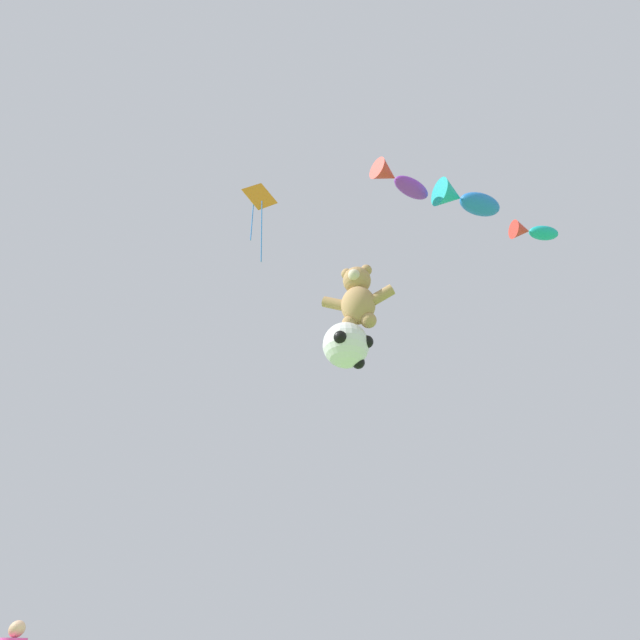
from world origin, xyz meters
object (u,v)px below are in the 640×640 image
fish_kite_cobalt (465,200)px  fish_kite_teal (532,232)px  soccer_ball_kite (346,345)px  fish_kite_violet (399,181)px  diamond_kite (259,202)px  teddy_bear_kite (358,297)px

fish_kite_cobalt → fish_kite_teal: 2.90m
soccer_ball_kite → fish_kite_cobalt: bearing=7.3°
fish_kite_violet → fish_kite_cobalt: fish_kite_cobalt is taller
fish_kite_violet → diamond_kite: size_ratio=0.55×
fish_kite_violet → fish_kite_teal: 4.81m
soccer_ball_kite → diamond_kite: bearing=-173.4°
fish_kite_violet → fish_kite_cobalt: (1.60, 1.12, -0.07)m
fish_kite_violet → soccer_ball_kite: bearing=158.1°
teddy_bear_kite → diamond_kite: (-2.80, -0.22, 4.02)m
diamond_kite → fish_kite_teal: bearing=20.8°
teddy_bear_kite → fish_kite_cobalt: (2.99, 0.49, 2.96)m
soccer_ball_kite → fish_kite_teal: size_ratio=0.79×
teddy_bear_kite → fish_kite_teal: 6.45m
fish_kite_violet → fish_kite_teal: (3.47, 3.32, 0.24)m
teddy_bear_kite → fish_kite_teal: (4.86, 2.69, 3.27)m
teddy_bear_kite → soccer_ball_kite: teddy_bear_kite is taller
fish_kite_teal → soccer_ball_kite: bearing=-153.2°
soccer_ball_kite → fish_kite_violet: 4.69m
teddy_bear_kite → diamond_kite: diamond_kite is taller
teddy_bear_kite → soccer_ball_kite: (-0.34, 0.06, -1.27)m
fish_kite_teal → teddy_bear_kite: bearing=-151.1°
fish_kite_teal → diamond_kite: size_ratio=0.49×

